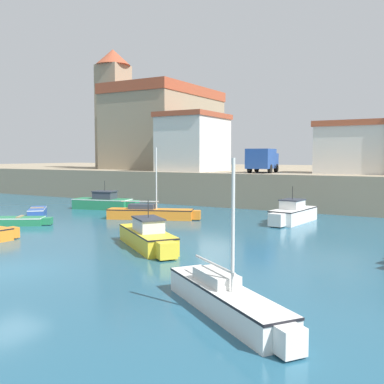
{
  "coord_description": "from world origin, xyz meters",
  "views": [
    {
      "loc": [
        15.31,
        -11.7,
        4.64
      ],
      "look_at": [
        -1.09,
        16.56,
        2.0
      ],
      "focal_mm": 42.0,
      "sensor_mm": 36.0,
      "label": 1
    }
  ],
  "objects_px": {
    "motorboat_yellow_6": "(148,237)",
    "harbor_shed_mid_row": "(193,142)",
    "church": "(159,126)",
    "truck_on_quay": "(262,160)",
    "sailboat_orange_9": "(151,213)",
    "motorboat_green_7": "(104,202)",
    "motorboat_white_4": "(292,214)",
    "harbor_shed_near_wharf": "(357,147)",
    "dinghy_green_0": "(22,221)",
    "dinghy_blue_8": "(37,211)",
    "sailboat_white_2": "(226,299)"
  },
  "relations": [
    {
      "from": "sailboat_white_2",
      "to": "truck_on_quay",
      "type": "bearing_deg",
      "value": 109.28
    },
    {
      "from": "motorboat_yellow_6",
      "to": "motorboat_green_7",
      "type": "distance_m",
      "value": 17.51
    },
    {
      "from": "dinghy_green_0",
      "to": "sailboat_white_2",
      "type": "distance_m",
      "value": 21.15
    },
    {
      "from": "sailboat_white_2",
      "to": "dinghy_blue_8",
      "type": "relative_size",
      "value": 1.71
    },
    {
      "from": "motorboat_white_4",
      "to": "harbor_shed_near_wharf",
      "type": "relative_size",
      "value": 0.79
    },
    {
      "from": "dinghy_blue_8",
      "to": "truck_on_quay",
      "type": "bearing_deg",
      "value": 50.27
    },
    {
      "from": "harbor_shed_near_wharf",
      "to": "church",
      "type": "bearing_deg",
      "value": 167.92
    },
    {
      "from": "motorboat_green_7",
      "to": "harbor_shed_near_wharf",
      "type": "relative_size",
      "value": 0.86
    },
    {
      "from": "motorboat_white_4",
      "to": "motorboat_yellow_6",
      "type": "xyz_separation_m",
      "value": [
        -3.65,
        -12.06,
        -0.05
      ]
    },
    {
      "from": "harbor_shed_near_wharf",
      "to": "truck_on_quay",
      "type": "height_order",
      "value": "harbor_shed_near_wharf"
    },
    {
      "from": "truck_on_quay",
      "to": "sailboat_white_2",
      "type": "bearing_deg",
      "value": -70.72
    },
    {
      "from": "motorboat_white_4",
      "to": "motorboat_green_7",
      "type": "bearing_deg",
      "value": -178.65
    },
    {
      "from": "sailboat_orange_9",
      "to": "harbor_shed_mid_row",
      "type": "distance_m",
      "value": 15.42
    },
    {
      "from": "dinghy_green_0",
      "to": "harbor_shed_near_wharf",
      "type": "bearing_deg",
      "value": 50.71
    },
    {
      "from": "motorboat_green_7",
      "to": "dinghy_blue_8",
      "type": "distance_m",
      "value": 6.08
    },
    {
      "from": "motorboat_yellow_6",
      "to": "church",
      "type": "xyz_separation_m",
      "value": [
        -18.96,
        28.73,
        7.84
      ]
    },
    {
      "from": "harbor_shed_mid_row",
      "to": "motorboat_yellow_6",
      "type": "bearing_deg",
      "value": -65.44
    },
    {
      "from": "motorboat_yellow_6",
      "to": "dinghy_green_0",
      "type": "bearing_deg",
      "value": 170.77
    },
    {
      "from": "motorboat_white_4",
      "to": "truck_on_quay",
      "type": "bearing_deg",
      "value": 122.53
    },
    {
      "from": "dinghy_green_0",
      "to": "dinghy_blue_8",
      "type": "xyz_separation_m",
      "value": [
        -3.04,
        3.94,
        0.02
      ]
    },
    {
      "from": "motorboat_green_7",
      "to": "harbor_shed_near_wharf",
      "type": "distance_m",
      "value": 22.76
    },
    {
      "from": "harbor_shed_mid_row",
      "to": "motorboat_green_7",
      "type": "bearing_deg",
      "value": -105.23
    },
    {
      "from": "motorboat_white_4",
      "to": "harbor_shed_near_wharf",
      "type": "xyz_separation_m",
      "value": [
        2.18,
        11.37,
        4.77
      ]
    },
    {
      "from": "church",
      "to": "truck_on_quay",
      "type": "distance_m",
      "value": 18.93
    },
    {
      "from": "motorboat_green_7",
      "to": "motorboat_white_4",
      "type": "bearing_deg",
      "value": 1.35
    },
    {
      "from": "sailboat_orange_9",
      "to": "harbor_shed_mid_row",
      "type": "relative_size",
      "value": 0.92
    },
    {
      "from": "motorboat_white_4",
      "to": "motorboat_green_7",
      "type": "xyz_separation_m",
      "value": [
        -16.7,
        -0.39,
        -0.03
      ]
    },
    {
      "from": "dinghy_green_0",
      "to": "sailboat_orange_9",
      "type": "xyz_separation_m",
      "value": [
        5.91,
        6.64,
        0.17
      ]
    },
    {
      "from": "sailboat_white_2",
      "to": "motorboat_white_4",
      "type": "height_order",
      "value": "sailboat_white_2"
    },
    {
      "from": "dinghy_green_0",
      "to": "motorboat_white_4",
      "type": "bearing_deg",
      "value": 33.34
    },
    {
      "from": "truck_on_quay",
      "to": "dinghy_green_0",
      "type": "bearing_deg",
      "value": -116.67
    },
    {
      "from": "sailboat_orange_9",
      "to": "truck_on_quay",
      "type": "xyz_separation_m",
      "value": [
        3.73,
        12.56,
        3.83
      ]
    },
    {
      "from": "motorboat_yellow_6",
      "to": "harbor_shed_mid_row",
      "type": "bearing_deg",
      "value": 114.56
    },
    {
      "from": "motorboat_yellow_6",
      "to": "harbor_shed_near_wharf",
      "type": "xyz_separation_m",
      "value": [
        5.83,
        23.43,
        4.81
      ]
    },
    {
      "from": "dinghy_green_0",
      "to": "motorboat_green_7",
      "type": "height_order",
      "value": "motorboat_green_7"
    },
    {
      "from": "sailboat_white_2",
      "to": "dinghy_blue_8",
      "type": "bearing_deg",
      "value": 150.86
    },
    {
      "from": "church",
      "to": "motorboat_green_7",
      "type": "bearing_deg",
      "value": -70.92
    },
    {
      "from": "sailboat_white_2",
      "to": "sailboat_orange_9",
      "type": "relative_size",
      "value": 0.84
    },
    {
      "from": "sailboat_white_2",
      "to": "motorboat_yellow_6",
      "type": "bearing_deg",
      "value": 138.82
    },
    {
      "from": "motorboat_white_4",
      "to": "motorboat_green_7",
      "type": "height_order",
      "value": "motorboat_white_4"
    },
    {
      "from": "motorboat_yellow_6",
      "to": "harbor_shed_mid_row",
      "type": "relative_size",
      "value": 0.75
    },
    {
      "from": "truck_on_quay",
      "to": "harbor_shed_near_wharf",
      "type": "bearing_deg",
      "value": 16.19
    },
    {
      "from": "dinghy_green_0",
      "to": "motorboat_white_4",
      "type": "height_order",
      "value": "motorboat_white_4"
    },
    {
      "from": "motorboat_yellow_6",
      "to": "truck_on_quay",
      "type": "xyz_separation_m",
      "value": [
        -2.13,
        21.12,
        3.71
      ]
    },
    {
      "from": "sailboat_orange_9",
      "to": "truck_on_quay",
      "type": "bearing_deg",
      "value": 73.46
    },
    {
      "from": "truck_on_quay",
      "to": "harbor_shed_mid_row",
      "type": "bearing_deg",
      "value": 171.9
    },
    {
      "from": "motorboat_white_4",
      "to": "truck_on_quay",
      "type": "distance_m",
      "value": 11.35
    },
    {
      "from": "motorboat_yellow_6",
      "to": "motorboat_green_7",
      "type": "height_order",
      "value": "motorboat_green_7"
    },
    {
      "from": "harbor_shed_near_wharf",
      "to": "truck_on_quay",
      "type": "distance_m",
      "value": 8.36
    },
    {
      "from": "dinghy_blue_8",
      "to": "harbor_shed_near_wharf",
      "type": "relative_size",
      "value": 0.47
    }
  ]
}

